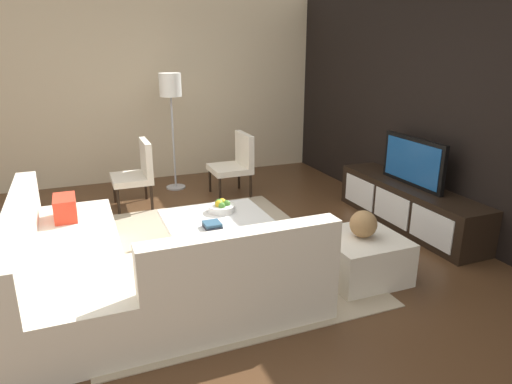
{
  "coord_description": "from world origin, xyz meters",
  "views": [
    {
      "loc": [
        3.99,
        -1.13,
        2.05
      ],
      "look_at": [
        -0.18,
        0.55,
        0.58
      ],
      "focal_mm": 31.95,
      "sensor_mm": 36.0,
      "label": 1
    }
  ],
  "objects_px": {
    "floor_lamp": "(171,93)",
    "book_stack": "(212,225)",
    "ottoman": "(361,257)",
    "television": "(413,162)",
    "decorative_ball": "(363,224)",
    "accent_chair_near": "(138,170)",
    "accent_chair_far": "(236,161)",
    "sectional_couch": "(126,271)",
    "media_console": "(408,205)",
    "fruit_bowl": "(222,207)",
    "coffee_table": "(218,235)"
  },
  "relations": [
    {
      "from": "coffee_table",
      "to": "accent_chair_near",
      "type": "relative_size",
      "value": 1.18
    },
    {
      "from": "coffee_table",
      "to": "accent_chair_near",
      "type": "xyz_separation_m",
      "value": [
        -1.78,
        -0.52,
        0.29
      ]
    },
    {
      "from": "television",
      "to": "decorative_ball",
      "type": "bearing_deg",
      "value": -55.31
    },
    {
      "from": "ottoman",
      "to": "accent_chair_far",
      "type": "bearing_deg",
      "value": -175.03
    },
    {
      "from": "coffee_table",
      "to": "accent_chair_near",
      "type": "distance_m",
      "value": 1.88
    },
    {
      "from": "accent_chair_near",
      "to": "book_stack",
      "type": "distance_m",
      "value": 2.04
    },
    {
      "from": "sectional_couch",
      "to": "accent_chair_near",
      "type": "relative_size",
      "value": 2.68
    },
    {
      "from": "floor_lamp",
      "to": "fruit_bowl",
      "type": "relative_size",
      "value": 5.95
    },
    {
      "from": "fruit_bowl",
      "to": "book_stack",
      "type": "xyz_separation_m",
      "value": [
        0.4,
        -0.22,
        -0.02
      ]
    },
    {
      "from": "sectional_couch",
      "to": "fruit_bowl",
      "type": "relative_size",
      "value": 8.33
    },
    {
      "from": "television",
      "to": "sectional_couch",
      "type": "xyz_separation_m",
      "value": [
        0.5,
        -3.27,
        -0.49
      ]
    },
    {
      "from": "coffee_table",
      "to": "book_stack",
      "type": "relative_size",
      "value": 5.65
    },
    {
      "from": "fruit_bowl",
      "to": "decorative_ball",
      "type": "height_order",
      "value": "decorative_ball"
    },
    {
      "from": "fruit_bowl",
      "to": "book_stack",
      "type": "bearing_deg",
      "value": -28.92
    },
    {
      "from": "sectional_couch",
      "to": "floor_lamp",
      "type": "height_order",
      "value": "floor_lamp"
    },
    {
      "from": "fruit_bowl",
      "to": "decorative_ball",
      "type": "relative_size",
      "value": 1.14
    },
    {
      "from": "coffee_table",
      "to": "media_console",
      "type": "bearing_deg",
      "value": 87.51
    },
    {
      "from": "coffee_table",
      "to": "fruit_bowl",
      "type": "bearing_deg",
      "value": 151.31
    },
    {
      "from": "floor_lamp",
      "to": "book_stack",
      "type": "distance_m",
      "value": 2.78
    },
    {
      "from": "television",
      "to": "fruit_bowl",
      "type": "relative_size",
      "value": 3.45
    },
    {
      "from": "media_console",
      "to": "coffee_table",
      "type": "bearing_deg",
      "value": -92.49
    },
    {
      "from": "media_console",
      "to": "accent_chair_near",
      "type": "height_order",
      "value": "accent_chair_near"
    },
    {
      "from": "ottoman",
      "to": "decorative_ball",
      "type": "distance_m",
      "value": 0.32
    },
    {
      "from": "decorative_ball",
      "to": "book_stack",
      "type": "distance_m",
      "value": 1.4
    },
    {
      "from": "television",
      "to": "decorative_ball",
      "type": "height_order",
      "value": "television"
    },
    {
      "from": "ottoman",
      "to": "book_stack",
      "type": "height_order",
      "value": "book_stack"
    },
    {
      "from": "ottoman",
      "to": "decorative_ball",
      "type": "relative_size",
      "value": 2.85
    },
    {
      "from": "television",
      "to": "accent_chair_near",
      "type": "height_order",
      "value": "television"
    },
    {
      "from": "floor_lamp",
      "to": "ottoman",
      "type": "height_order",
      "value": "floor_lamp"
    },
    {
      "from": "accent_chair_far",
      "to": "book_stack",
      "type": "height_order",
      "value": "accent_chair_far"
    },
    {
      "from": "floor_lamp",
      "to": "accent_chair_far",
      "type": "xyz_separation_m",
      "value": [
        0.61,
        0.75,
        -0.91
      ]
    },
    {
      "from": "media_console",
      "to": "decorative_ball",
      "type": "relative_size",
      "value": 8.55
    },
    {
      "from": "ottoman",
      "to": "book_stack",
      "type": "distance_m",
      "value": 1.41
    },
    {
      "from": "sectional_couch",
      "to": "book_stack",
      "type": "relative_size",
      "value": 12.79
    },
    {
      "from": "television",
      "to": "accent_chair_near",
      "type": "bearing_deg",
      "value": -123.73
    },
    {
      "from": "fruit_bowl",
      "to": "sectional_couch",
      "type": "bearing_deg",
      "value": -53.83
    },
    {
      "from": "coffee_table",
      "to": "accent_chair_far",
      "type": "height_order",
      "value": "accent_chair_far"
    },
    {
      "from": "ottoman",
      "to": "accent_chair_far",
      "type": "distance_m",
      "value": 2.75
    },
    {
      "from": "accent_chair_near",
      "to": "fruit_bowl",
      "type": "distance_m",
      "value": 1.72
    },
    {
      "from": "television",
      "to": "accent_chair_near",
      "type": "relative_size",
      "value": 1.11
    },
    {
      "from": "accent_chair_near",
      "to": "accent_chair_far",
      "type": "bearing_deg",
      "value": 79.33
    },
    {
      "from": "sectional_couch",
      "to": "ottoman",
      "type": "distance_m",
      "value": 2.07
    },
    {
      "from": "sectional_couch",
      "to": "floor_lamp",
      "type": "distance_m",
      "value": 3.35
    },
    {
      "from": "ottoman",
      "to": "media_console",
      "type": "bearing_deg",
      "value": 124.7
    },
    {
      "from": "sectional_couch",
      "to": "fruit_bowl",
      "type": "xyz_separation_m",
      "value": [
        -0.78,
        1.07,
        0.14
      ]
    },
    {
      "from": "floor_lamp",
      "to": "decorative_ball",
      "type": "height_order",
      "value": "floor_lamp"
    },
    {
      "from": "sectional_couch",
      "to": "coffee_table",
      "type": "height_order",
      "value": "sectional_couch"
    },
    {
      "from": "floor_lamp",
      "to": "decorative_ball",
      "type": "relative_size",
      "value": 6.8
    },
    {
      "from": "television",
      "to": "book_stack",
      "type": "xyz_separation_m",
      "value": [
        0.11,
        -2.42,
        -0.37
      ]
    },
    {
      "from": "ottoman",
      "to": "sectional_couch",
      "type": "bearing_deg",
      "value": -99.85
    }
  ]
}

